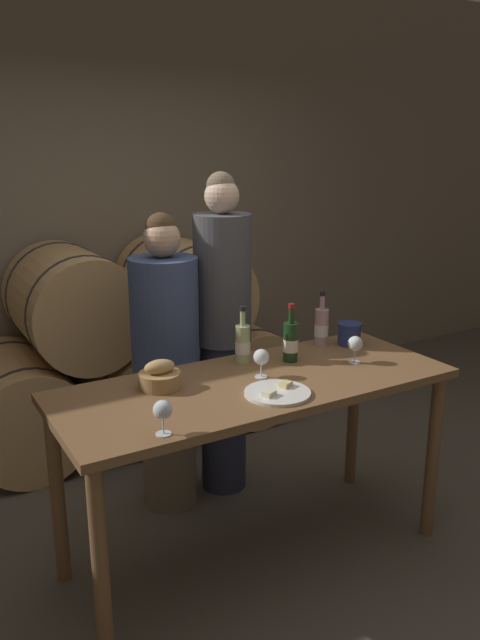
{
  "coord_description": "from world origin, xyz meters",
  "views": [
    {
      "loc": [
        -1.4,
        -2.24,
        1.95
      ],
      "look_at": [
        0.0,
        0.15,
        1.16
      ],
      "focal_mm": 35.0,
      "sensor_mm": 36.0,
      "label": 1
    }
  ],
  "objects_px": {
    "wine_bottle_rose": "(321,327)",
    "cheese_plate": "(277,393)",
    "bread_basket": "(160,377)",
    "wine_bottle_white": "(243,343)",
    "tasting_table": "(256,404)",
    "wine_bottle_red": "(291,342)",
    "blue_crock": "(349,333)",
    "wine_glass_center": "(355,344)",
    "person_right": "(223,334)",
    "person_left": "(166,365)",
    "wine_glass_left": "(261,358)",
    "wine_glass_far_left": "(163,411)"
  },
  "relations": [
    {
      "from": "tasting_table",
      "to": "person_right",
      "type": "xyz_separation_m",
      "value": [
        0.19,
        0.65,
        0.14
      ]
    },
    {
      "from": "tasting_table",
      "to": "bread_basket",
      "type": "xyz_separation_m",
      "value": [
        -0.41,
        0.14,
        0.17
      ]
    },
    {
      "from": "person_left",
      "to": "wine_glass_center",
      "type": "xyz_separation_m",
      "value": [
        0.7,
        -0.69,
        0.19
      ]
    },
    {
      "from": "blue_crock",
      "to": "wine_bottle_white",
      "type": "bearing_deg",
      "value": 175.83
    },
    {
      "from": "wine_bottle_rose",
      "to": "bread_basket",
      "type": "bearing_deg",
      "value": -172.53
    },
    {
      "from": "wine_bottle_rose",
      "to": "bread_basket",
      "type": "relative_size",
      "value": 1.58
    },
    {
      "from": "wine_bottle_rose",
      "to": "cheese_plate",
      "type": "distance_m",
      "value": 0.74
    },
    {
      "from": "cheese_plate",
      "to": "wine_glass_left",
      "type": "height_order",
      "value": "wine_glass_left"
    },
    {
      "from": "person_left",
      "to": "cheese_plate",
      "type": "xyz_separation_m",
      "value": [
        0.15,
        -0.83,
        0.11
      ]
    },
    {
      "from": "wine_bottle_white",
      "to": "cheese_plate",
      "type": "height_order",
      "value": "wine_bottle_white"
    },
    {
      "from": "person_right",
      "to": "bread_basket",
      "type": "bearing_deg",
      "value": -139.45
    },
    {
      "from": "wine_bottle_red",
      "to": "blue_crock",
      "type": "relative_size",
      "value": 2.27
    },
    {
      "from": "blue_crock",
      "to": "wine_glass_left",
      "type": "distance_m",
      "value": 0.69
    },
    {
      "from": "wine_glass_far_left",
      "to": "wine_glass_left",
      "type": "distance_m",
      "value": 0.7
    },
    {
      "from": "tasting_table",
      "to": "wine_bottle_rose",
      "type": "distance_m",
      "value": 0.67
    },
    {
      "from": "person_left",
      "to": "wine_bottle_rose",
      "type": "height_order",
      "value": "person_left"
    },
    {
      "from": "person_left",
      "to": "tasting_table",
      "type": "bearing_deg",
      "value": -76.23
    },
    {
      "from": "person_right",
      "to": "wine_glass_far_left",
      "type": "bearing_deg",
      "value": -129.27
    },
    {
      "from": "blue_crock",
      "to": "cheese_plate",
      "type": "relative_size",
      "value": 0.45
    },
    {
      "from": "wine_glass_far_left",
      "to": "tasting_table",
      "type": "bearing_deg",
      "value": 26.37
    },
    {
      "from": "wine_glass_center",
      "to": "bread_basket",
      "type": "bearing_deg",
      "value": 169.37
    },
    {
      "from": "person_right",
      "to": "wine_glass_far_left",
      "type": "distance_m",
      "value": 1.21
    },
    {
      "from": "cheese_plate",
      "to": "wine_glass_left",
      "type": "relative_size",
      "value": 2.12
    },
    {
      "from": "person_right",
      "to": "cheese_plate",
      "type": "distance_m",
      "value": 0.85
    },
    {
      "from": "wine_bottle_white",
      "to": "bread_basket",
      "type": "xyz_separation_m",
      "value": [
        -0.48,
        -0.1,
        -0.05
      ]
    },
    {
      "from": "person_left",
      "to": "cheese_plate",
      "type": "relative_size",
      "value": 5.64
    },
    {
      "from": "person_left",
      "to": "wine_bottle_white",
      "type": "relative_size",
      "value": 5.71
    },
    {
      "from": "wine_bottle_red",
      "to": "cheese_plate",
      "type": "distance_m",
      "value": 0.44
    },
    {
      "from": "wine_glass_far_left",
      "to": "wine_glass_left",
      "type": "relative_size",
      "value": 1.0
    },
    {
      "from": "person_left",
      "to": "wine_bottle_red",
      "type": "xyz_separation_m",
      "value": [
        0.44,
        -0.51,
        0.2
      ]
    },
    {
      "from": "person_right",
      "to": "wine_glass_far_left",
      "type": "xyz_separation_m",
      "value": [
        -0.77,
        -0.94,
        0.07
      ]
    },
    {
      "from": "person_right",
      "to": "wine_bottle_red",
      "type": "height_order",
      "value": "person_right"
    },
    {
      "from": "person_right",
      "to": "wine_bottle_red",
      "type": "relative_size",
      "value": 6.21
    },
    {
      "from": "blue_crock",
      "to": "wine_glass_center",
      "type": "relative_size",
      "value": 0.95
    },
    {
      "from": "wine_bottle_red",
      "to": "bread_basket",
      "type": "relative_size",
      "value": 1.57
    },
    {
      "from": "blue_crock",
      "to": "cheese_plate",
      "type": "distance_m",
      "value": 0.81
    },
    {
      "from": "cheese_plate",
      "to": "wine_glass_center",
      "type": "height_order",
      "value": "wine_glass_center"
    },
    {
      "from": "cheese_plate",
      "to": "wine_glass_far_left",
      "type": "xyz_separation_m",
      "value": [
        -0.57,
        -0.11,
        0.09
      ]
    },
    {
      "from": "wine_bottle_white",
      "to": "wine_glass_center",
      "type": "xyz_separation_m",
      "value": [
        0.47,
        -0.28,
        -0.0
      ]
    },
    {
      "from": "blue_crock",
      "to": "cheese_plate",
      "type": "bearing_deg",
      "value": -151.86
    },
    {
      "from": "wine_bottle_red",
      "to": "blue_crock",
      "type": "distance_m",
      "value": 0.43
    },
    {
      "from": "wine_bottle_white",
      "to": "wine_glass_center",
      "type": "relative_size",
      "value": 2.1
    },
    {
      "from": "person_left",
      "to": "wine_bottle_rose",
      "type": "distance_m",
      "value": 0.85
    },
    {
      "from": "tasting_table",
      "to": "person_left",
      "type": "height_order",
      "value": "person_left"
    },
    {
      "from": "wine_bottle_red",
      "to": "person_right",
      "type": "bearing_deg",
      "value": 101.0
    },
    {
      "from": "blue_crock",
      "to": "wine_glass_center",
      "type": "xyz_separation_m",
      "value": [
        -0.16,
        -0.24,
        0.03
      ]
    },
    {
      "from": "tasting_table",
      "to": "bread_basket",
      "type": "relative_size",
      "value": 9.89
    },
    {
      "from": "person_left",
      "to": "wine_bottle_red",
      "type": "distance_m",
      "value": 0.7
    },
    {
      "from": "tasting_table",
      "to": "wine_glass_left",
      "type": "xyz_separation_m",
      "value": [
        0.04,
        0.03,
        0.21
      ]
    },
    {
      "from": "tasting_table",
      "to": "person_right",
      "type": "bearing_deg",
      "value": 74.04
    }
  ]
}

